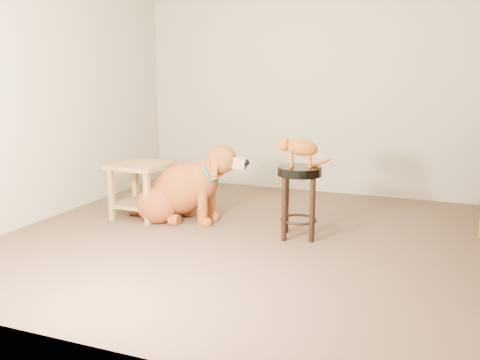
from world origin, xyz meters
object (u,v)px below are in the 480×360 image
at_px(side_table, 141,182).
at_px(tabby_kitten, 299,148).
at_px(padded_stool, 299,188).
at_px(golden_retriever, 183,190).

xyz_separation_m(side_table, tabby_kitten, (1.58, -0.03, 0.42)).
xyz_separation_m(padded_stool, tabby_kitten, (-0.01, -0.00, 0.33)).
distance_m(padded_stool, tabby_kitten, 0.33).
distance_m(golden_retriever, tabby_kitten, 1.25).
height_order(side_table, golden_retriever, golden_retriever).
bearing_deg(golden_retriever, tabby_kitten, -7.64).
relative_size(side_table, tabby_kitten, 1.24).
relative_size(side_table, golden_retriever, 0.43).
xyz_separation_m(side_table, golden_retriever, (0.42, 0.06, -0.06)).
bearing_deg(tabby_kitten, golden_retriever, 162.39).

